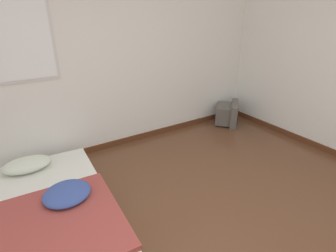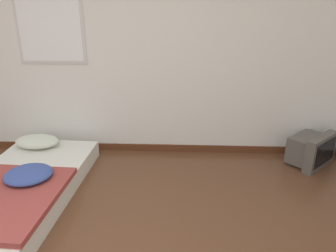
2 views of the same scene
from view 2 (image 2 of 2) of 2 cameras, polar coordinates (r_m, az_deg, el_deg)
The scene contains 3 objects.
wall_back at distance 4.00m, azimuth -8.50°, elevation 13.00°, with size 7.88×0.08×2.60m.
mattress_bed at distance 3.61m, azimuth -24.32°, elevation -9.39°, with size 1.10×1.99×0.33m.
crt_tv at distance 4.23m, azimuth 23.67°, elevation -3.77°, with size 0.62×0.61×0.40m.
Camera 2 is at (0.74, -1.31, 1.85)m, focal length 35.00 mm.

